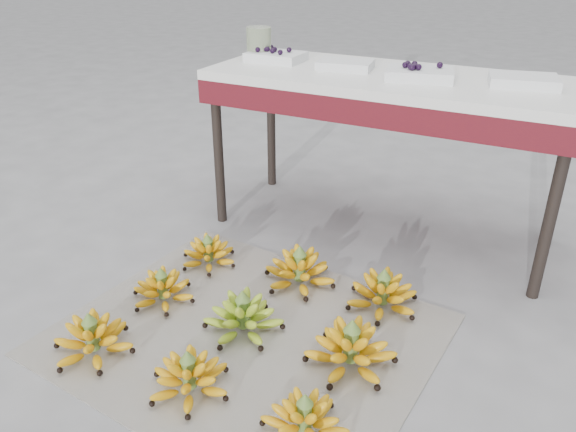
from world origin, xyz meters
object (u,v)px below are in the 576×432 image
at_px(bunch_mid_center, 243,317).
at_px(tray_left, 345,65).
at_px(bunch_back_center, 300,271).
at_px(bunch_back_right, 383,294).
at_px(glass_jar, 259,43).
at_px(newspaper_mat, 246,334).
at_px(bunch_front_left, 93,339).
at_px(bunch_mid_left, 163,289).
at_px(bunch_back_left, 208,253).
at_px(tray_far_left, 276,56).
at_px(bunch_front_right, 305,421).
at_px(tray_right, 419,73).
at_px(tray_far_right, 523,81).
at_px(bunch_mid_right, 351,350).
at_px(bunch_front_center, 189,377).
at_px(vendor_table, 389,94).

xyz_separation_m(bunch_mid_center, tray_left, (-0.04, 0.97, 0.70)).
xyz_separation_m(bunch_back_center, tray_left, (-0.08, 0.61, 0.70)).
distance_m(bunch_back_right, glass_jar, 1.32).
xyz_separation_m(newspaper_mat, tray_left, (-0.06, 0.99, 0.76)).
height_order(bunch_front_left, bunch_mid_left, bunch_front_left).
xyz_separation_m(bunch_back_left, bunch_back_center, (0.41, 0.04, 0.01)).
bearing_deg(tray_far_left, bunch_front_right, -58.95).
xyz_separation_m(newspaper_mat, tray_right, (0.28, 0.94, 0.77)).
relative_size(bunch_front_left, bunch_back_right, 0.83).
bearing_deg(bunch_back_center, bunch_mid_left, -136.75).
xyz_separation_m(bunch_front_right, bunch_back_left, (-0.77, 0.65, -0.00)).
relative_size(bunch_mid_center, bunch_back_center, 1.19).
height_order(bunch_back_left, glass_jar, glass_jar).
distance_m(newspaper_mat, tray_right, 1.25).
relative_size(tray_right, tray_far_right, 1.06).
distance_m(newspaper_mat, bunch_back_center, 0.38).
xyz_separation_m(bunch_mid_right, bunch_back_left, (-0.77, 0.32, -0.01)).
relative_size(bunch_front_left, tray_left, 1.12).
height_order(bunch_mid_right, bunch_back_center, bunch_mid_right).
height_order(newspaper_mat, bunch_mid_right, bunch_mid_right).
bearing_deg(tray_right, tray_far_right, 10.04).
distance_m(newspaper_mat, bunch_mid_right, 0.39).
bearing_deg(tray_far_right, bunch_mid_left, -137.40).
relative_size(bunch_mid_left, tray_right, 0.81).
bearing_deg(tray_right, tray_far_left, 175.03).
relative_size(bunch_mid_left, bunch_mid_right, 0.69).
bearing_deg(bunch_front_center, tray_right, 82.06).
bearing_deg(bunch_front_left, tray_left, 78.88).
bearing_deg(bunch_mid_left, tray_left, 69.81).
height_order(bunch_front_center, tray_far_left, tray_far_left).
bearing_deg(tray_far_right, bunch_back_left, -147.72).
xyz_separation_m(bunch_front_right, vendor_table, (-0.23, 1.29, 0.60)).
distance_m(bunch_front_center, tray_far_right, 1.65).
bearing_deg(bunch_back_left, bunch_mid_center, -28.76).
bearing_deg(tray_left, bunch_back_center, -82.31).
height_order(bunch_front_center, tray_right, tray_right).
relative_size(bunch_front_left, bunch_back_center, 0.94).
distance_m(newspaper_mat, vendor_table, 1.19).
relative_size(bunch_mid_right, bunch_back_center, 1.18).
distance_m(bunch_mid_center, vendor_table, 1.15).
distance_m(bunch_front_left, tray_far_right, 1.85).
xyz_separation_m(bunch_front_left, bunch_back_right, (0.78, 0.70, 0.00)).
bearing_deg(bunch_mid_left, bunch_front_left, -93.57).
distance_m(bunch_mid_right, tray_far_right, 1.25).
distance_m(tray_right, tray_far_right, 0.40).
bearing_deg(tray_right, bunch_back_right, -80.99).
bearing_deg(bunch_back_right, bunch_front_center, -136.25).
distance_m(bunch_mid_left, tray_right, 1.34).
distance_m(bunch_mid_left, bunch_back_center, 0.54).
bearing_deg(tray_left, tray_far_right, 1.82).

